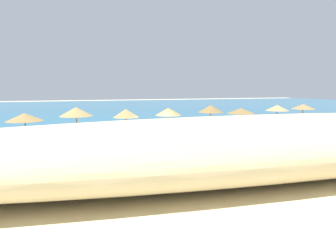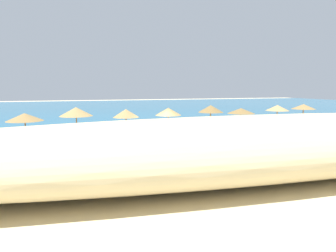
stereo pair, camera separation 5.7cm
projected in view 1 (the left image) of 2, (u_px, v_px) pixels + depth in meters
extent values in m
plane|color=beige|center=(159.00, 143.00, 21.63)|extent=(160.00, 160.00, 0.00)
cube|color=#1E6B93|center=(103.00, 108.00, 60.05)|extent=(160.00, 68.15, 0.01)
ellipsoid|color=#C9B586|center=(281.00, 145.00, 13.71)|extent=(45.40, 9.26, 2.87)
cylinder|color=brown|center=(26.00, 134.00, 19.62)|extent=(0.09, 0.09, 2.04)
cone|color=olive|center=(25.00, 117.00, 19.46)|extent=(2.43, 2.43, 0.54)
cylinder|color=brown|center=(77.00, 129.00, 20.98)|extent=(0.08, 0.08, 2.24)
cone|color=#9E7F4C|center=(76.00, 112.00, 20.81)|extent=(2.39, 2.39, 0.66)
cylinder|color=brown|center=(126.00, 129.00, 21.71)|extent=(0.09, 0.09, 2.07)
cone|color=#9E7F4C|center=(126.00, 113.00, 21.55)|extent=(1.97, 1.97, 0.63)
cylinder|color=brown|center=(168.00, 126.00, 23.45)|extent=(0.08, 0.08, 2.07)
cone|color=#9E7F4C|center=(168.00, 112.00, 23.29)|extent=(2.12, 2.12, 0.61)
cylinder|color=brown|center=(210.00, 124.00, 23.90)|extent=(0.09, 0.09, 2.26)
cone|color=olive|center=(211.00, 109.00, 23.73)|extent=(2.09, 2.09, 0.61)
cylinder|color=brown|center=(240.00, 123.00, 25.49)|extent=(0.10, 0.10, 2.03)
cone|color=olive|center=(241.00, 111.00, 25.34)|extent=(2.40, 2.40, 0.47)
cylinder|color=brown|center=(277.00, 121.00, 26.48)|extent=(0.09, 0.09, 2.20)
cone|color=tan|center=(277.00, 108.00, 26.32)|extent=(2.08, 2.08, 0.52)
cylinder|color=brown|center=(302.00, 119.00, 27.59)|extent=(0.10, 0.10, 2.26)
cone|color=olive|center=(303.00, 107.00, 27.42)|extent=(2.20, 2.20, 0.48)
cube|color=red|center=(313.00, 128.00, 27.10)|extent=(1.49, 0.90, 0.07)
cube|color=red|center=(318.00, 123.00, 27.35)|extent=(0.39, 0.71, 0.85)
cylinder|color=silver|center=(306.00, 130.00, 27.10)|extent=(0.04, 0.04, 0.34)
cylinder|color=silver|center=(312.00, 131.00, 26.60)|extent=(0.04, 0.04, 0.34)
cylinder|color=silver|center=(314.00, 129.00, 27.66)|extent=(0.04, 0.04, 0.34)
cylinder|color=silver|center=(320.00, 130.00, 27.16)|extent=(0.04, 0.04, 0.34)
cube|color=orange|center=(219.00, 135.00, 22.80)|extent=(1.52, 0.61, 0.07)
cube|color=orange|center=(227.00, 130.00, 22.95)|extent=(0.23, 0.57, 0.86)
cylinder|color=silver|center=(211.00, 138.00, 22.87)|extent=(0.04, 0.04, 0.34)
cylinder|color=silver|center=(213.00, 139.00, 22.41)|extent=(0.04, 0.04, 0.34)
cylinder|color=silver|center=(225.00, 137.00, 23.24)|extent=(0.04, 0.04, 0.34)
cylinder|color=silver|center=(228.00, 138.00, 22.78)|extent=(0.04, 0.04, 0.34)
sphere|color=green|center=(58.00, 150.00, 18.67)|extent=(0.25, 0.25, 0.25)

